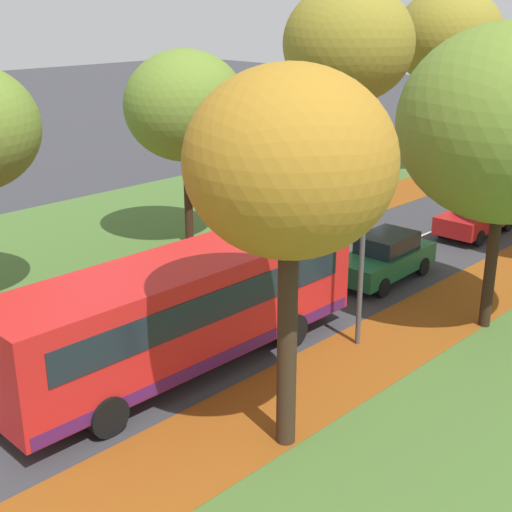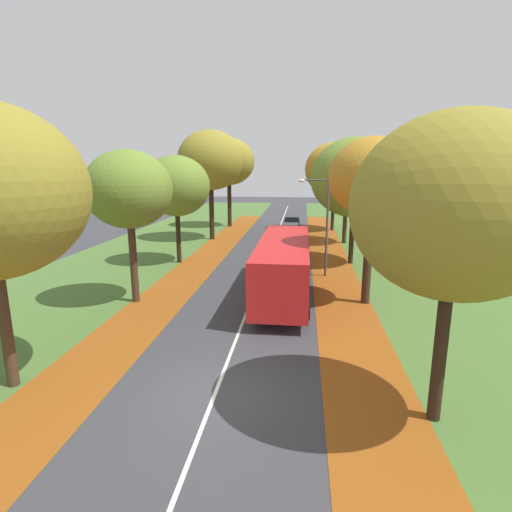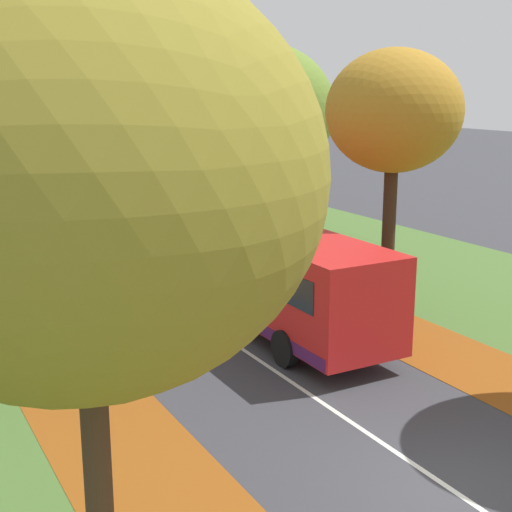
{
  "view_description": "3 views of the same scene",
  "coord_description": "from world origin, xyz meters",
  "px_view_note": "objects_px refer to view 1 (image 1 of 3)",
  "views": [
    {
      "loc": [
        14.58,
        -0.96,
        9.1
      ],
      "look_at": [
        -0.55,
        14.43,
        1.32
      ],
      "focal_mm": 50.0,
      "sensor_mm": 36.0,
      "label": 1
    },
    {
      "loc": [
        2.46,
        -10.53,
        6.66
      ],
      "look_at": [
        0.0,
        10.78,
        1.86
      ],
      "focal_mm": 28.0,
      "sensor_mm": 36.0,
      "label": 2
    },
    {
      "loc": [
        -8.49,
        -8.06,
        6.96
      ],
      "look_at": [
        2.09,
        10.98,
        1.72
      ],
      "focal_mm": 50.0,
      "sensor_mm": 36.0,
      "label": 3
    }
  ],
  "objects_px": {
    "streetlamp_right": "(354,214)",
    "tree_left_far": "(348,44)",
    "tree_right_mid": "(508,124)",
    "bus": "(183,308)",
    "car_green_lead": "(384,257)",
    "car_red_following": "(477,215)",
    "tree_left_distant": "(448,38)",
    "tree_right_near": "(290,164)",
    "tree_left_mid": "(185,106)"
  },
  "relations": [
    {
      "from": "tree_right_near",
      "to": "car_red_following",
      "type": "xyz_separation_m",
      "value": [
        -4.28,
        16.34,
        -5.34
      ]
    },
    {
      "from": "tree_left_distant",
      "to": "tree_right_near",
      "type": "bearing_deg",
      "value": -65.62
    },
    {
      "from": "tree_left_far",
      "to": "car_green_lead",
      "type": "height_order",
      "value": "tree_left_far"
    },
    {
      "from": "tree_left_mid",
      "to": "tree_left_distant",
      "type": "relative_size",
      "value": 0.76
    },
    {
      "from": "tree_right_near",
      "to": "tree_right_mid",
      "type": "distance_m",
      "value": 8.5
    },
    {
      "from": "tree_left_mid",
      "to": "car_red_following",
      "type": "height_order",
      "value": "tree_left_mid"
    },
    {
      "from": "tree_left_far",
      "to": "tree_left_distant",
      "type": "relative_size",
      "value": 1.01
    },
    {
      "from": "tree_right_near",
      "to": "car_green_lead",
      "type": "relative_size",
      "value": 1.88
    },
    {
      "from": "car_green_lead",
      "to": "tree_right_mid",
      "type": "bearing_deg",
      "value": -12.81
    },
    {
      "from": "tree_left_mid",
      "to": "tree_left_distant",
      "type": "height_order",
      "value": "tree_left_distant"
    },
    {
      "from": "tree_left_distant",
      "to": "bus",
      "type": "distance_m",
      "value": 26.28
    },
    {
      "from": "tree_left_distant",
      "to": "tree_right_near",
      "type": "distance_m",
      "value": 27.76
    },
    {
      "from": "tree_left_distant",
      "to": "bus",
      "type": "bearing_deg",
      "value": -73.44
    },
    {
      "from": "tree_left_mid",
      "to": "tree_right_mid",
      "type": "bearing_deg",
      "value": 5.28
    },
    {
      "from": "streetlamp_right",
      "to": "tree_right_near",
      "type": "bearing_deg",
      "value": -67.28
    },
    {
      "from": "tree_left_far",
      "to": "car_red_following",
      "type": "xyz_separation_m",
      "value": [
        7.32,
        -0.5,
        -6.41
      ]
    },
    {
      "from": "tree_left_far",
      "to": "tree_right_mid",
      "type": "xyz_separation_m",
      "value": [
        11.84,
        -8.34,
        -1.27
      ]
    },
    {
      "from": "car_green_lead",
      "to": "tree_left_far",
      "type": "bearing_deg",
      "value": 135.73
    },
    {
      "from": "tree_left_far",
      "to": "tree_left_distant",
      "type": "height_order",
      "value": "tree_left_far"
    },
    {
      "from": "tree_left_mid",
      "to": "car_red_following",
      "type": "xyz_separation_m",
      "value": [
        7.58,
        8.96,
        -4.55
      ]
    },
    {
      "from": "tree_left_mid",
      "to": "bus",
      "type": "bearing_deg",
      "value": -41.08
    },
    {
      "from": "tree_left_distant",
      "to": "tree_right_near",
      "type": "relative_size",
      "value": 1.22
    },
    {
      "from": "tree_right_mid",
      "to": "bus",
      "type": "distance_m",
      "value": 9.94
    },
    {
      "from": "tree_right_mid",
      "to": "car_red_following",
      "type": "distance_m",
      "value": 10.41
    },
    {
      "from": "streetlamp_right",
      "to": "car_green_lead",
      "type": "distance_m",
      "value": 5.79
    },
    {
      "from": "tree_left_mid",
      "to": "car_green_lead",
      "type": "relative_size",
      "value": 1.74
    },
    {
      "from": "tree_right_near",
      "to": "tree_right_mid",
      "type": "bearing_deg",
      "value": 88.42
    },
    {
      "from": "tree_right_mid",
      "to": "car_green_lead",
      "type": "bearing_deg",
      "value": 167.19
    },
    {
      "from": "streetlamp_right",
      "to": "car_red_following",
      "type": "relative_size",
      "value": 1.41
    },
    {
      "from": "tree_left_mid",
      "to": "tree_right_near",
      "type": "distance_m",
      "value": 13.99
    },
    {
      "from": "tree_right_near",
      "to": "car_red_following",
      "type": "distance_m",
      "value": 17.72
    },
    {
      "from": "tree_left_far",
      "to": "car_green_lead",
      "type": "distance_m",
      "value": 12.35
    },
    {
      "from": "tree_left_mid",
      "to": "tree_left_far",
      "type": "relative_size",
      "value": 0.75
    },
    {
      "from": "tree_right_mid",
      "to": "car_red_following",
      "type": "bearing_deg",
      "value": 119.91
    },
    {
      "from": "tree_left_far",
      "to": "streetlamp_right",
      "type": "xyz_separation_m",
      "value": [
        9.56,
        -11.95,
        -3.48
      ]
    },
    {
      "from": "streetlamp_right",
      "to": "tree_left_far",
      "type": "bearing_deg",
      "value": 128.65
    },
    {
      "from": "tree_right_near",
      "to": "bus",
      "type": "distance_m",
      "value": 6.1
    },
    {
      "from": "tree_left_mid",
      "to": "tree_left_distant",
      "type": "distance_m",
      "value": 17.99
    },
    {
      "from": "bus",
      "to": "car_red_following",
      "type": "relative_size",
      "value": 2.45
    },
    {
      "from": "tree_left_distant",
      "to": "streetlamp_right",
      "type": "height_order",
      "value": "tree_left_distant"
    },
    {
      "from": "tree_right_near",
      "to": "tree_left_far",
      "type": "bearing_deg",
      "value": 124.57
    },
    {
      "from": "tree_right_near",
      "to": "tree_right_mid",
      "type": "height_order",
      "value": "tree_right_mid"
    },
    {
      "from": "tree_left_distant",
      "to": "tree_right_near",
      "type": "height_order",
      "value": "tree_left_distant"
    },
    {
      "from": "tree_left_far",
      "to": "tree_left_distant",
      "type": "xyz_separation_m",
      "value": [
        0.16,
        8.43,
        -0.02
      ]
    },
    {
      "from": "tree_left_far",
      "to": "car_green_lead",
      "type": "bearing_deg",
      "value": -44.27
    },
    {
      "from": "tree_left_far",
      "to": "streetlamp_right",
      "type": "relative_size",
      "value": 1.65
    },
    {
      "from": "bus",
      "to": "car_red_following",
      "type": "height_order",
      "value": "bus"
    },
    {
      "from": "bus",
      "to": "tree_left_mid",
      "type": "bearing_deg",
      "value": 138.92
    },
    {
      "from": "tree_right_near",
      "to": "car_green_lead",
      "type": "bearing_deg",
      "value": 113.13
    },
    {
      "from": "tree_left_far",
      "to": "tree_right_mid",
      "type": "distance_m",
      "value": 14.54
    }
  ]
}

